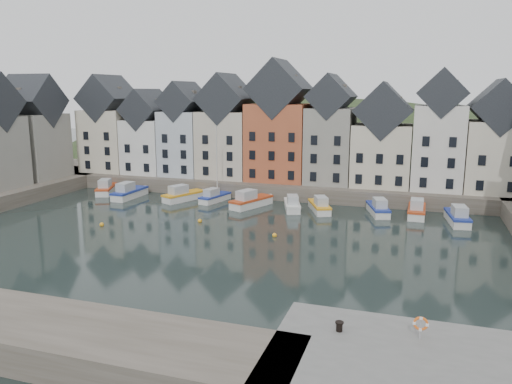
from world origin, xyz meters
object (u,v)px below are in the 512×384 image
at_px(boat_d, 214,197).
at_px(life_ring_post, 421,324).
at_px(boat_a, 106,189).
at_px(mooring_bollard, 339,326).

bearing_deg(boat_d, life_ring_post, -39.75).
bearing_deg(life_ring_post, boat_d, 126.90).
bearing_deg(boat_a, life_ring_post, -60.80).
distance_m(boat_a, mooring_bollard, 55.13).
relative_size(boat_a, life_ring_post, 5.22).
bearing_deg(boat_d, boat_a, -167.56).
relative_size(mooring_bollard, life_ring_post, 0.43).
height_order(mooring_bollard, life_ring_post, life_ring_post).
bearing_deg(mooring_bollard, boat_d, 122.03).
bearing_deg(life_ring_post, mooring_bollard, -174.05).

